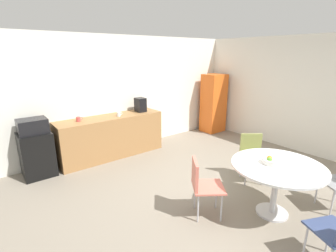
{
  "coord_description": "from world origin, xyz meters",
  "views": [
    {
      "loc": [
        -2.79,
        -2.18,
        2.21
      ],
      "look_at": [
        -0.17,
        1.18,
        0.95
      ],
      "focal_mm": 26.47,
      "sensor_mm": 36.0,
      "label": 1
    }
  ],
  "objects_px": {
    "mini_fridge": "(37,154)",
    "round_table": "(277,173)",
    "locker_cabinet": "(213,103)",
    "chair_olive": "(252,152)",
    "fruit_bowl": "(272,161)",
    "microwave": "(32,126)",
    "mug_white": "(78,119)",
    "chair_coral": "(201,182)",
    "mug_green": "(119,114)",
    "coffee_maker": "(140,105)"
  },
  "relations": [
    {
      "from": "mini_fridge",
      "to": "microwave",
      "type": "relative_size",
      "value": 1.72
    },
    {
      "from": "round_table",
      "to": "chair_coral",
      "type": "height_order",
      "value": "chair_coral"
    },
    {
      "from": "mini_fridge",
      "to": "coffee_maker",
      "type": "xyz_separation_m",
      "value": [
        2.26,
        0.0,
        0.65
      ]
    },
    {
      "from": "round_table",
      "to": "coffee_maker",
      "type": "xyz_separation_m",
      "value": [
        -0.1,
        3.33,
        0.42
      ]
    },
    {
      "from": "microwave",
      "to": "chair_coral",
      "type": "relative_size",
      "value": 0.58
    },
    {
      "from": "chair_coral",
      "to": "coffee_maker",
      "type": "relative_size",
      "value": 2.59
    },
    {
      "from": "fruit_bowl",
      "to": "mug_green",
      "type": "bearing_deg",
      "value": 102.02
    },
    {
      "from": "round_table",
      "to": "chair_olive",
      "type": "height_order",
      "value": "chair_olive"
    },
    {
      "from": "locker_cabinet",
      "to": "round_table",
      "type": "height_order",
      "value": "locker_cabinet"
    },
    {
      "from": "chair_olive",
      "to": "mug_white",
      "type": "relative_size",
      "value": 6.43
    },
    {
      "from": "locker_cabinet",
      "to": "chair_coral",
      "type": "height_order",
      "value": "locker_cabinet"
    },
    {
      "from": "round_table",
      "to": "mug_white",
      "type": "relative_size",
      "value": 9.53
    },
    {
      "from": "round_table",
      "to": "fruit_bowl",
      "type": "relative_size",
      "value": 4.74
    },
    {
      "from": "locker_cabinet",
      "to": "round_table",
      "type": "xyz_separation_m",
      "value": [
        -2.29,
        -3.23,
        -0.19
      ]
    },
    {
      "from": "round_table",
      "to": "fruit_bowl",
      "type": "distance_m",
      "value": 0.18
    },
    {
      "from": "chair_olive",
      "to": "round_table",
      "type": "bearing_deg",
      "value": -128.09
    },
    {
      "from": "locker_cabinet",
      "to": "mug_green",
      "type": "distance_m",
      "value": 3.0
    },
    {
      "from": "mini_fridge",
      "to": "mug_green",
      "type": "height_order",
      "value": "mug_green"
    },
    {
      "from": "chair_olive",
      "to": "coffee_maker",
      "type": "relative_size",
      "value": 2.59
    },
    {
      "from": "locker_cabinet",
      "to": "mug_white",
      "type": "relative_size",
      "value": 12.75
    },
    {
      "from": "mini_fridge",
      "to": "coffee_maker",
      "type": "distance_m",
      "value": 2.35
    },
    {
      "from": "locker_cabinet",
      "to": "mug_green",
      "type": "xyz_separation_m",
      "value": [
        -3.0,
        0.01,
        0.13
      ]
    },
    {
      "from": "mini_fridge",
      "to": "fruit_bowl",
      "type": "bearing_deg",
      "value": -54.4
    },
    {
      "from": "mug_green",
      "to": "coffee_maker",
      "type": "relative_size",
      "value": 0.4
    },
    {
      "from": "mini_fridge",
      "to": "round_table",
      "type": "xyz_separation_m",
      "value": [
        2.36,
        -3.33,
        0.22
      ]
    },
    {
      "from": "chair_coral",
      "to": "mug_white",
      "type": "bearing_deg",
      "value": 104.43
    },
    {
      "from": "mug_white",
      "to": "mini_fridge",
      "type": "bearing_deg",
      "value": -178.94
    },
    {
      "from": "chair_coral",
      "to": "coffee_maker",
      "type": "distance_m",
      "value": 2.87
    },
    {
      "from": "fruit_bowl",
      "to": "coffee_maker",
      "type": "relative_size",
      "value": 0.81
    },
    {
      "from": "fruit_bowl",
      "to": "coffee_maker",
      "type": "bearing_deg",
      "value": 91.19
    },
    {
      "from": "chair_coral",
      "to": "mug_white",
      "type": "relative_size",
      "value": 6.43
    },
    {
      "from": "mini_fridge",
      "to": "coffee_maker",
      "type": "height_order",
      "value": "coffee_maker"
    },
    {
      "from": "chair_coral",
      "to": "mug_green",
      "type": "bearing_deg",
      "value": 87.25
    },
    {
      "from": "round_table",
      "to": "mug_green",
      "type": "xyz_separation_m",
      "value": [
        -0.71,
        3.24,
        0.31
      ]
    },
    {
      "from": "coffee_maker",
      "to": "mini_fridge",
      "type": "bearing_deg",
      "value": 180.0
    },
    {
      "from": "chair_coral",
      "to": "coffee_maker",
      "type": "bearing_deg",
      "value": 74.96
    },
    {
      "from": "locker_cabinet",
      "to": "chair_olive",
      "type": "height_order",
      "value": "locker_cabinet"
    },
    {
      "from": "locker_cabinet",
      "to": "chair_olive",
      "type": "relative_size",
      "value": 1.98
    },
    {
      "from": "chair_coral",
      "to": "mug_green",
      "type": "distance_m",
      "value": 2.67
    },
    {
      "from": "locker_cabinet",
      "to": "chair_coral",
      "type": "xyz_separation_m",
      "value": [
        -3.12,
        -2.62,
        -0.3
      ]
    },
    {
      "from": "microwave",
      "to": "locker_cabinet",
      "type": "height_order",
      "value": "locker_cabinet"
    },
    {
      "from": "locker_cabinet",
      "to": "coffee_maker",
      "type": "relative_size",
      "value": 5.14
    },
    {
      "from": "mug_green",
      "to": "coffee_maker",
      "type": "distance_m",
      "value": 0.62
    },
    {
      "from": "mug_white",
      "to": "coffee_maker",
      "type": "relative_size",
      "value": 0.4
    },
    {
      "from": "fruit_bowl",
      "to": "mug_white",
      "type": "distance_m",
      "value": 3.6
    },
    {
      "from": "mini_fridge",
      "to": "round_table",
      "type": "height_order",
      "value": "mini_fridge"
    },
    {
      "from": "mini_fridge",
      "to": "round_table",
      "type": "distance_m",
      "value": 4.09
    },
    {
      "from": "locker_cabinet",
      "to": "mug_white",
      "type": "distance_m",
      "value": 3.83
    },
    {
      "from": "round_table",
      "to": "chair_olive",
      "type": "xyz_separation_m",
      "value": [
        0.64,
        0.81,
        -0.11
      ]
    },
    {
      "from": "mini_fridge",
      "to": "microwave",
      "type": "height_order",
      "value": "microwave"
    }
  ]
}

